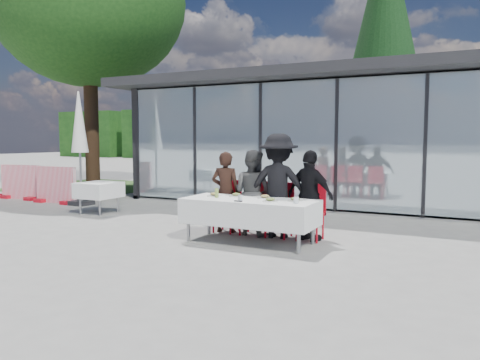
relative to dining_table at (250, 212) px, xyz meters
name	(u,v)px	position (x,y,z in m)	size (l,w,h in m)	color
ground	(213,243)	(-0.57, -0.26, -0.54)	(90.00, 90.00, 0.00)	gray
pavilion	(405,126)	(1.44, 7.91, 1.61)	(14.80, 8.80, 3.44)	gray
treeline	(383,133)	(-2.57, 27.74, 1.66)	(62.50, 2.00, 4.40)	#163C13
dining_table	(250,212)	(0.00, 0.00, 0.00)	(2.26, 0.96, 0.75)	white
diner_a	(226,192)	(-0.80, 0.64, 0.22)	(0.56, 0.56, 1.53)	black
diner_chair_a	(228,203)	(-0.80, 0.75, 0.00)	(0.44, 0.44, 0.97)	red
diner_b	(252,193)	(-0.25, 0.64, 0.24)	(0.76, 0.76, 1.56)	#4D4D4D
diner_chair_b	(255,205)	(-0.25, 0.75, 0.00)	(0.44, 0.44, 0.97)	red
diner_c	(278,186)	(0.26, 0.64, 0.39)	(1.20, 1.20, 1.85)	black
diner_chair_c	(280,207)	(0.26, 0.75, 0.00)	(0.44, 0.44, 0.97)	red
diner_d	(310,196)	(0.85, 0.64, 0.25)	(0.92, 0.92, 1.57)	black
diner_chair_d	(312,209)	(0.85, 0.75, 0.00)	(0.44, 0.44, 0.97)	red
plate_a	(214,195)	(-0.73, 0.08, 0.24)	(0.26, 0.26, 0.07)	white
plate_b	(236,195)	(-0.36, 0.20, 0.24)	(0.26, 0.26, 0.07)	white
plate_c	(265,197)	(0.20, 0.18, 0.24)	(0.26, 0.26, 0.07)	white
plate_d	(295,200)	(0.78, 0.09, 0.24)	(0.26, 0.26, 0.07)	white
plate_extra	(270,200)	(0.44, -0.14, 0.24)	(0.26, 0.26, 0.07)	white
juice_bottle	(217,193)	(-0.60, -0.07, 0.29)	(0.06, 0.06, 0.16)	#88A545
drinking_glasses	(277,199)	(0.57, -0.18, 0.26)	(0.98, 0.27, 0.10)	silver
folded_eyeglasses	(238,201)	(-0.03, -0.36, 0.22)	(0.14, 0.03, 0.01)	black
spare_table_left	(99,190)	(-4.53, 1.24, 0.02)	(0.86, 0.86, 0.74)	white
market_umbrella	(79,130)	(-5.96, 2.09, 1.46)	(0.50, 0.50, 3.00)	black
deciduous_tree	(88,5)	(-9.07, 5.74, 5.94)	(7.04, 6.40, 9.38)	#382316
conifer_tree	(385,33)	(-0.07, 12.74, 5.45)	(4.00, 4.00, 10.50)	#382316
grass_patch	(93,187)	(-9.07, 5.74, -0.53)	(5.00, 5.00, 0.02)	#385926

